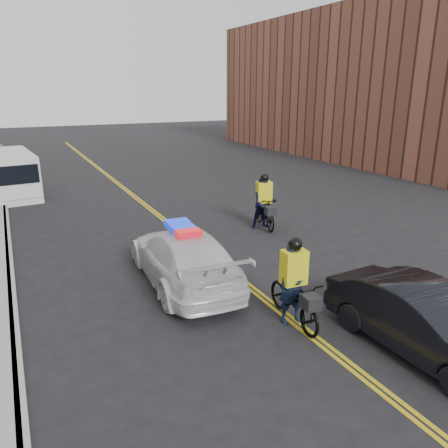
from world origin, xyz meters
name	(u,v)px	position (x,y,z in m)	size (l,w,h in m)	color
ground	(248,286)	(0.00, 0.00, 0.00)	(120.00, 120.00, 0.00)	black
center_line_left	(157,215)	(-0.08, 8.00, 0.01)	(0.10, 60.00, 0.01)	gold
center_line_right	(160,215)	(0.08, 8.00, 0.01)	(0.10, 60.00, 0.01)	gold
curb	(8,233)	(-6.00, 8.00, 0.07)	(0.20, 60.00, 0.15)	#97958F
building_across	(375,86)	(22.00, 18.00, 5.50)	(12.00, 30.00, 11.00)	brown
police_cruiser	(183,257)	(-1.53, 1.05, 0.78)	(2.46, 5.47, 1.72)	silver
dark_sedan	(425,322)	(1.66, -4.49, 0.74)	(1.57, 4.49, 1.48)	black
cargo_van	(13,175)	(-5.48, 14.87, 1.10)	(2.43, 5.50, 2.24)	silver
cyclist_near	(293,294)	(-0.05, -2.20, 0.74)	(0.94, 2.23, 2.13)	black
cyclist_far	(264,207)	(3.21, 4.43, 0.87)	(1.12, 2.25, 2.20)	black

